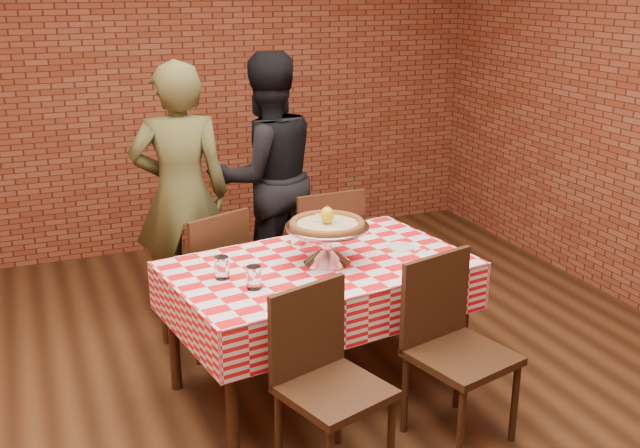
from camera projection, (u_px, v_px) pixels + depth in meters
The scene contains 19 objects.
ground at pixel (296, 433), 3.81m from camera, with size 6.00×6.00×0.00m, color black.
back_wall at pixel (163, 78), 5.98m from camera, with size 5.50×5.50×0.00m, color maroon.
table at pixel (319, 326), 4.13m from camera, with size 1.58×0.95×0.75m, color #372013.
tablecloth at pixel (319, 285), 4.06m from camera, with size 1.61×0.98×0.27m, color red, non-canonical shape.
pizza_stand at pixel (327, 244), 3.99m from camera, with size 0.46×0.46×0.21m, color silver, non-canonical shape.
pizza at pixel (327, 225), 3.95m from camera, with size 0.41×0.41×0.03m, color beige.
lemon at pixel (327, 215), 3.94m from camera, with size 0.07×0.07×0.09m, color yellow.
water_glass_left at pixel (254, 277), 3.66m from camera, with size 0.07×0.07×0.12m, color white.
water_glass_right at pixel (222, 268), 3.78m from camera, with size 0.07×0.07×0.12m, color white.
side_plate at pixel (401, 247), 4.23m from camera, with size 0.15×0.15×0.01m, color white.
sweetener_packet_a at pixel (423, 252), 4.16m from camera, with size 0.05×0.04×0.01m, color white.
sweetener_packet_b at pixel (416, 249), 4.20m from camera, with size 0.05×0.04×0.01m, color white.
condiment_caddy at pixel (302, 233), 4.26m from camera, with size 0.10×0.08×0.14m, color silver.
chair_near_left at pixel (335, 391), 3.34m from camera, with size 0.43×0.43×0.91m, color #372013, non-canonical shape.
chair_near_right at pixel (462, 355), 3.65m from camera, with size 0.44×0.44×0.93m, color #372013, non-canonical shape.
chair_far_left at pixel (203, 278), 4.59m from camera, with size 0.43×0.43×0.91m, color #372013, non-canonical shape.
chair_far_right at pixel (318, 253), 4.95m from camera, with size 0.46×0.46×0.94m, color #372013, non-canonical shape.
diner_olive at pixel (181, 195), 4.84m from camera, with size 0.64×0.42×1.75m, color #4B4D28.
diner_black at pixel (266, 177), 5.26m from camera, with size 0.85×0.66×1.75m, color black.
Camera 1 is at (-1.13, -3.08, 2.23)m, focal length 41.66 mm.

